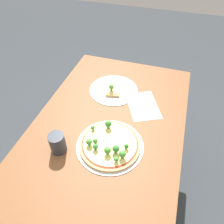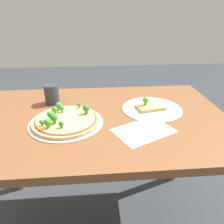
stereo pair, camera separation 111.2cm
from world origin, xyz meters
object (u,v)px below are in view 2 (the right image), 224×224
Objects in this scene: pizza_tray_slice at (151,108)px; drinking_cup at (52,94)px; pizza_tray_whole at (66,120)px; dining_table at (96,134)px.

drinking_cup reaches higher than pizza_tray_slice.
pizza_tray_whole is 3.17× the size of drinking_cup.
dining_table is 4.18× the size of pizza_tray_slice.
pizza_tray_whole is 1.09× the size of pizza_tray_slice.
pizza_tray_whole is at bearing 14.75° from pizza_tray_slice.
dining_table is 0.33m from drinking_cup.
drinking_cup is at bearing -67.98° from pizza_tray_whole.
drinking_cup is (0.09, -0.23, 0.04)m from pizza_tray_whole.
dining_table is 12.10× the size of drinking_cup.
pizza_tray_slice is at bearing -165.25° from pizza_tray_whole.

